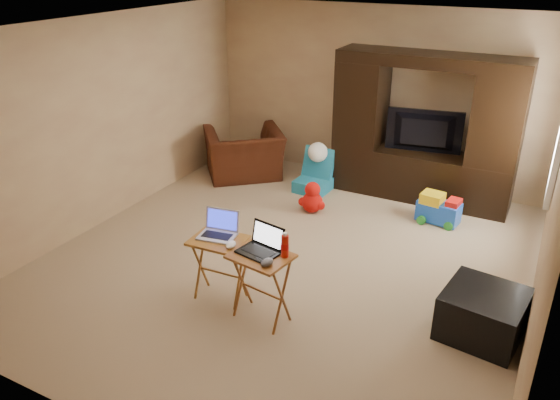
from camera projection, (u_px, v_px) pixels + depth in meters
The scene contains 20 objects.
floor at pixel (288, 258), 6.15m from camera, with size 5.50×5.50×0.00m, color tan.
ceiling at pixel (290, 27), 5.10m from camera, with size 5.50×5.50×0.00m, color silver.
wall_back at pixel (375, 96), 7.84m from camera, with size 5.00×5.00×0.00m, color tan.
wall_front at pixel (91, 286), 3.41m from camera, with size 5.00×5.00×0.00m, color tan.
wall_left at pixel (107, 121), 6.68m from camera, with size 5.50×5.50×0.00m, color tan.
wall_right at pixel (555, 200), 4.57m from camera, with size 5.50×5.50×0.00m, color tan.
entertainment_center at pixel (425, 129), 7.26m from camera, with size 2.41×0.60×1.97m, color black.
television at pixel (424, 133), 7.24m from camera, with size 1.00×0.13×0.58m, color black.
recliner at pixel (244, 154), 8.22m from camera, with size 1.11×0.97×0.72m, color #421D0E.
child_rocker at pixel (313, 171), 7.72m from camera, with size 0.46×0.52×0.61m, color teal, non-canonical shape.
plush_toy at pixel (312, 197), 7.14m from camera, with size 0.38×0.32×0.43m, color red, non-canonical shape.
push_toy at pixel (439, 208), 6.86m from camera, with size 0.53×0.38×0.40m, color blue, non-canonical shape.
ottoman at pixel (483, 314), 4.85m from camera, with size 0.67×0.67×0.43m, color black.
tray_table_left at pixel (220, 269), 5.32m from camera, with size 0.51×0.40×0.66m, color #A46927.
tray_table_right at pixel (261, 287), 5.00m from camera, with size 0.52×0.42×0.68m, color #A46227.
laptop_left at pixel (216, 226), 5.17m from camera, with size 0.34×0.28×0.24m, color silver.
laptop_right at pixel (258, 241), 4.84m from camera, with size 0.36×0.29×0.24m, color black.
mouse_left at pixel (231, 244), 5.03m from camera, with size 0.09×0.13×0.05m, color white.
mouse_right at pixel (267, 262), 4.70m from camera, with size 0.09×0.14×0.06m, color #444348.
water_bottle at pixel (285, 246), 4.80m from camera, with size 0.07×0.07×0.21m, color red.
Camera 1 is at (2.38, -4.75, 3.16)m, focal length 35.00 mm.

